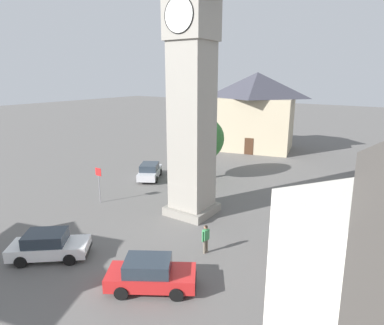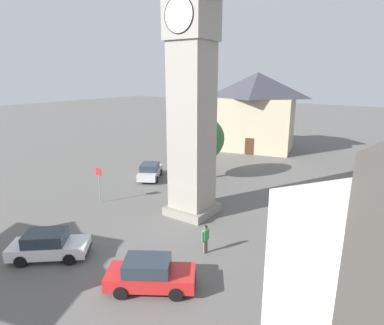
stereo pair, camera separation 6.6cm
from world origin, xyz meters
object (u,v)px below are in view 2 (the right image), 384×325
at_px(clock_tower, 192,34).
at_px(pedestrian, 205,236).
at_px(car_red_corner, 150,171).
at_px(road_sign, 99,179).
at_px(tree, 202,139).
at_px(building_terrace_right, 256,111).
at_px(car_white_side, 49,245).
at_px(car_silver_kerb, 150,274).
at_px(car_blue_kerb, 319,220).
at_px(car_black_far, 332,264).

height_order(clock_tower, pedestrian, clock_tower).
xyz_separation_m(car_red_corner, road_sign, (0.83, -6.81, 1.14)).
bearing_deg(tree, building_terrace_right, 95.15).
bearing_deg(car_white_side, car_silver_kerb, 9.86).
height_order(car_blue_kerb, car_black_far, same).
distance_m(car_silver_kerb, road_sign, 12.02).
height_order(pedestrian, tree, tree).
height_order(pedestrian, road_sign, road_sign).
relative_size(car_white_side, building_terrace_right, 0.38).
bearing_deg(car_black_far, pedestrian, -166.48).
relative_size(clock_tower, building_terrace_right, 1.87).
distance_m(car_blue_kerb, car_red_corner, 16.35).
height_order(car_blue_kerb, car_silver_kerb, same).
relative_size(clock_tower, car_black_far, 4.98).
distance_m(car_red_corner, building_terrace_right, 18.77).
height_order(car_silver_kerb, road_sign, road_sign).
distance_m(clock_tower, car_black_far, 15.49).
xyz_separation_m(car_blue_kerb, tree, (-11.96, 4.90, 3.20)).
bearing_deg(car_silver_kerb, clock_tower, 111.78).
height_order(car_red_corner, car_black_far, same).
distance_m(car_white_side, building_terrace_right, 32.22).
distance_m(clock_tower, car_blue_kerb, 14.29).
xyz_separation_m(pedestrian, road_sign, (-10.83, 1.77, 0.89)).
relative_size(pedestrian, road_sign, 0.60).
xyz_separation_m(car_blue_kerb, car_black_far, (1.83, -4.81, 0.00)).
bearing_deg(pedestrian, building_terrace_right, 108.32).
relative_size(tree, building_terrace_right, 0.54).
bearing_deg(car_red_corner, tree, 32.24).
bearing_deg(car_silver_kerb, tree, 114.43).
relative_size(car_white_side, pedestrian, 2.52).
bearing_deg(car_blue_kerb, building_terrace_right, 123.36).
relative_size(car_red_corner, road_sign, 1.58).
xyz_separation_m(car_black_far, pedestrian, (-6.37, -1.53, 0.25)).
xyz_separation_m(car_silver_kerb, tree, (-7.00, 15.40, 3.20)).
distance_m(car_silver_kerb, car_red_corner, 16.97).
xyz_separation_m(car_red_corner, car_white_side, (4.91, -13.82, 0.00)).
relative_size(clock_tower, pedestrian, 12.34).
bearing_deg(road_sign, pedestrian, -9.26).
height_order(car_silver_kerb, car_red_corner, same).
xyz_separation_m(car_silver_kerb, car_black_far, (6.80, 5.68, 0.00)).
relative_size(clock_tower, car_white_side, 4.90).
bearing_deg(car_silver_kerb, car_black_far, 39.90).
height_order(car_white_side, tree, tree).
relative_size(car_silver_kerb, building_terrace_right, 0.39).
xyz_separation_m(car_red_corner, tree, (4.24, 2.67, 3.20)).
relative_size(car_black_far, road_sign, 1.50).
bearing_deg(car_silver_kerb, pedestrian, 84.10).
bearing_deg(building_terrace_right, pedestrian, -71.68).
relative_size(clock_tower, car_red_corner, 4.73).
height_order(car_white_side, building_terrace_right, building_terrace_right).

